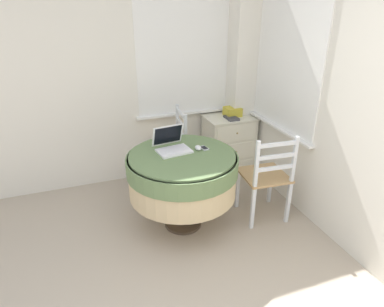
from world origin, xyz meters
The scene contains 10 objects.
corner_room_shell centered at (1.04, 1.68, 1.28)m, with size 4.13×4.55×2.55m.
round_dining_table centered at (0.63, 1.55, 0.59)m, with size 1.03×1.03×0.77m.
laptop centered at (0.58, 1.67, 0.81)m, with size 0.33×0.32×0.22m.
computer_mouse centered at (0.80, 1.59, 0.79)m, with size 0.06×0.09×0.04m.
cell_phone centered at (0.87, 1.60, 0.77)m, with size 0.07×0.11×0.01m.
dining_chair_near_back_window centered at (0.75, 2.36, 0.46)m, with size 0.47×0.46×0.93m.
dining_chair_near_right_window centered at (1.44, 1.39, 0.46)m, with size 0.47×0.47×0.93m.
corner_cabinet centered at (1.54, 2.44, 0.37)m, with size 0.59×0.45×0.74m.
storage_box centered at (1.59, 2.46, 0.79)m, with size 0.19×0.17×0.10m.
book_on_cabinet centered at (1.52, 2.35, 0.75)m, with size 0.13×0.19×0.02m.
Camera 1 is at (-0.25, -1.11, 2.08)m, focal length 32.00 mm.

